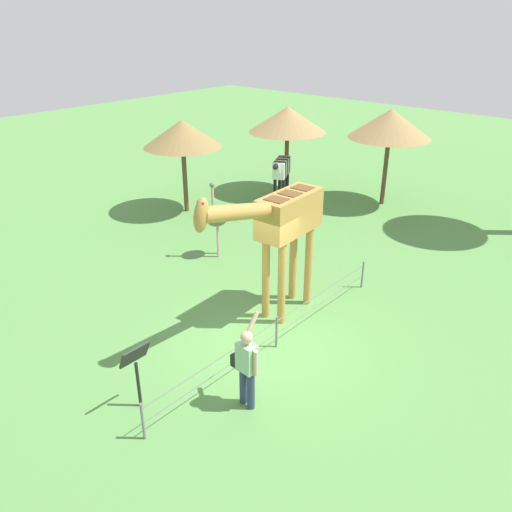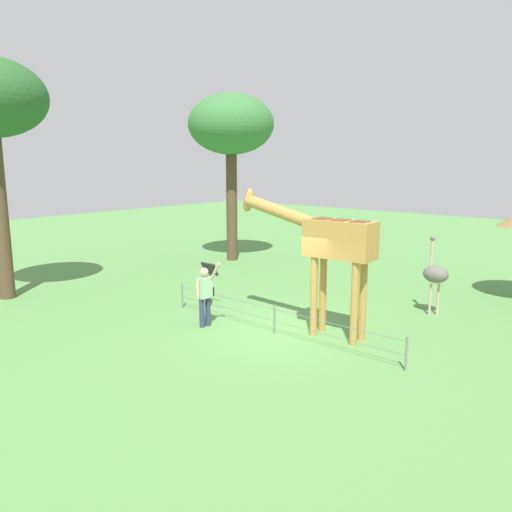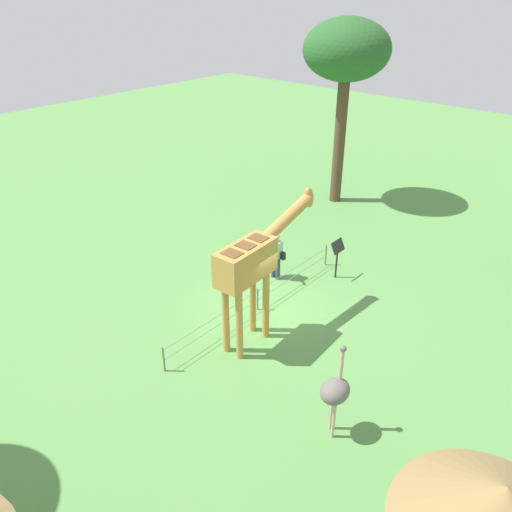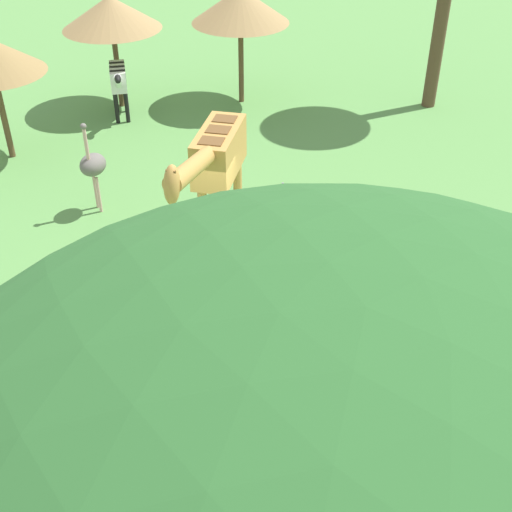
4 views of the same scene
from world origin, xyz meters
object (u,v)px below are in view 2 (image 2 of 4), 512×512
giraffe (328,243)px  ostrich (436,274)px  visitor (205,293)px  tree_east (231,127)px  info_sign (210,275)px

giraffe → ostrich: 3.86m
visitor → tree_east: size_ratio=0.25×
ostrich → tree_east: bearing=-12.0°
visitor → ostrich: 6.44m
ostrich → giraffe: bearing=67.9°
giraffe → visitor: 3.46m
info_sign → visitor: bearing=132.3°
giraffe → visitor: giraffe is taller
tree_east → giraffe: bearing=146.9°
visitor → tree_east: 10.19m
giraffe → tree_east: bearing=-33.1°
tree_east → visitor: bearing=129.0°
giraffe → ostrich: size_ratio=1.71×
giraffe → info_sign: bearing=0.9°
ostrich → tree_east: 11.01m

